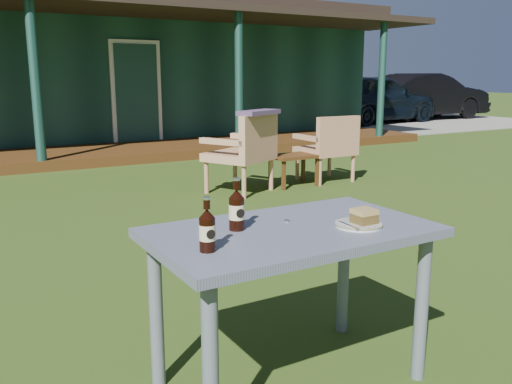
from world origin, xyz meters
TOP-DOWN VIEW (x-y plane):
  - ground at (0.00, 0.00)m, footprint 80.00×80.00m
  - gravel_strip at (10.50, 8.50)m, footprint 9.00×6.00m
  - car_near at (9.79, 8.60)m, footprint 4.39×2.17m
  - car_far at (12.22, 8.89)m, footprint 4.43×1.69m
  - cafe_table at (0.00, -1.60)m, footprint 1.20×0.70m
  - plate at (0.26, -1.73)m, footprint 0.20×0.20m
  - cake_slice at (0.28, -1.74)m, footprint 0.09×0.09m
  - fork at (0.19, -1.74)m, footprint 0.02×0.14m
  - cola_bottle_near at (-0.22, -1.51)m, footprint 0.07×0.07m
  - cola_bottle_far at (-0.44, -1.70)m, footprint 0.06×0.06m
  - bottle_cap at (0.03, -1.51)m, footprint 0.03×0.03m
  - armchair_left at (1.82, 2.04)m, footprint 0.90×0.88m
  - armchair_right at (3.09, 2.08)m, footprint 0.64×0.60m
  - floral_throw at (1.90, 1.87)m, footprint 0.64×0.46m
  - side_table at (2.53, 2.07)m, footprint 0.60×0.40m

SIDE VIEW (x-z plane):
  - ground at x=0.00m, z-range 0.00..0.00m
  - gravel_strip at x=10.50m, z-range 0.00..0.02m
  - side_table at x=2.53m, z-range 0.14..0.54m
  - armchair_right at x=3.09m, z-range 0.05..0.91m
  - armchair_left at x=1.82m, z-range 0.06..0.98m
  - cafe_table at x=0.00m, z-range 0.26..0.98m
  - car_near at x=9.79m, z-range 0.00..1.44m
  - car_far at x=12.22m, z-range 0.00..1.44m
  - bottle_cap at x=0.03m, z-range 0.72..0.73m
  - plate at x=0.26m, z-range 0.72..0.74m
  - fork at x=0.19m, z-range 0.73..0.74m
  - cake_slice at x=0.28m, z-range 0.73..0.80m
  - cola_bottle_far at x=-0.44m, z-range 0.70..0.90m
  - cola_bottle_near at x=-0.22m, z-range 0.70..0.92m
  - floral_throw at x=1.90m, z-range 0.93..0.98m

